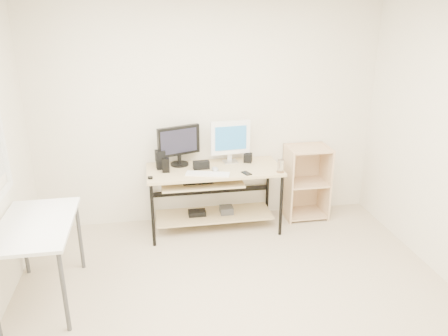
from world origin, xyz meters
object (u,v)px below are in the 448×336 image
at_px(side_table, 36,232).
at_px(audio_controller, 166,165).
at_px(shelf_unit, 305,181).
at_px(white_imac, 230,139).
at_px(black_monitor, 179,143).
at_px(desk, 212,186).

relative_size(side_table, audio_controller, 6.20).
bearing_deg(audio_controller, shelf_unit, 8.34).
bearing_deg(white_imac, shelf_unit, -5.85).
distance_m(white_imac, audio_controller, 0.81).
bearing_deg(black_monitor, desk, -46.82).
height_order(black_monitor, white_imac, white_imac).
bearing_deg(side_table, white_imac, 32.94).
xyz_separation_m(black_monitor, audio_controller, (-0.17, -0.21, -0.18)).
height_order(desk, white_imac, white_imac).
xyz_separation_m(black_monitor, white_imac, (0.59, -0.01, 0.02)).
xyz_separation_m(white_imac, audio_controller, (-0.76, -0.20, -0.20)).
distance_m(side_table, shelf_unit, 3.09).
bearing_deg(shelf_unit, white_imac, 179.51).
xyz_separation_m(desk, black_monitor, (-0.35, 0.18, 0.47)).
bearing_deg(side_table, desk, 32.65).
distance_m(shelf_unit, black_monitor, 1.62).
distance_m(black_monitor, audio_controller, 0.32).
height_order(shelf_unit, white_imac, white_imac).
bearing_deg(audio_controller, white_imac, 16.80).
xyz_separation_m(shelf_unit, audio_controller, (-1.69, -0.19, 0.38)).
bearing_deg(white_imac, audio_controller, -170.32).
height_order(white_imac, audio_controller, white_imac).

